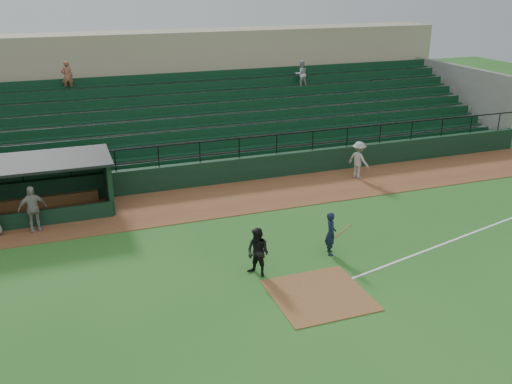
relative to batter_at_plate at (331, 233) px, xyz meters
name	(u,v)px	position (x,y,z in m)	size (l,w,h in m)	color
ground	(306,280)	(-1.65, -1.51, -0.82)	(90.00, 90.00, 0.00)	#245C1D
warning_track	(234,198)	(-1.65, 6.49, -0.81)	(40.00, 4.00, 0.03)	brown
home_plate_dirt	(319,295)	(-1.65, -2.51, -0.81)	(3.00, 3.00, 0.03)	brown
foul_line	(475,232)	(6.35, -0.31, -0.82)	(18.00, 0.09, 0.01)	white
stadium_structure	(189,111)	(-1.65, 14.95, 1.48)	(38.00, 13.08, 6.40)	black
dugout	(4,185)	(-11.40, 8.05, 0.51)	(8.90, 3.20, 2.42)	black
batter_at_plate	(331,233)	(0.00, 0.00, 0.00)	(1.06, 0.71, 1.65)	black
umpire	(258,252)	(-3.06, -0.61, 0.04)	(0.84, 0.66, 1.74)	black
runner	(359,160)	(5.16, 7.05, 0.15)	(1.22, 0.70, 1.88)	#9D9893
dugout_player_a	(32,209)	(-10.28, 5.82, 0.15)	(1.11, 0.46, 1.89)	#99958F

